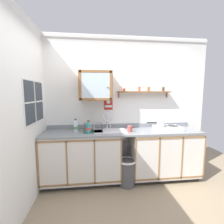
# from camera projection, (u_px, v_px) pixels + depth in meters

# --- Properties ---
(floor) EXTENTS (5.83, 5.83, 0.00)m
(floor) POSITION_uv_depth(u_px,v_px,m) (126.00, 190.00, 2.56)
(floor) COLOR gray
(floor) RESTS_ON ground
(back_wall) EXTENTS (3.43, 0.07, 2.66)m
(back_wall) POSITION_uv_depth(u_px,v_px,m) (121.00, 106.00, 3.02)
(back_wall) COLOR white
(back_wall) RESTS_ON ground
(side_wall_left) EXTENTS (0.05, 3.40, 2.66)m
(side_wall_left) POSITION_uv_depth(u_px,v_px,m) (21.00, 114.00, 1.94)
(side_wall_left) COLOR white
(side_wall_left) RESTS_ON ground
(lower_cabinet_run) EXTENTS (1.34, 0.57, 0.89)m
(lower_cabinet_run) POSITION_uv_depth(u_px,v_px,m) (82.00, 158.00, 2.74)
(lower_cabinet_run) COLOR black
(lower_cabinet_run) RESTS_ON ground
(lower_cabinet_run_right) EXTENTS (1.26, 0.57, 0.89)m
(lower_cabinet_run_right) POSITION_uv_depth(u_px,v_px,m) (163.00, 154.00, 2.91)
(lower_cabinet_run_right) COLOR black
(lower_cabinet_run_right) RESTS_ON ground
(countertop) EXTENTS (2.79, 0.59, 0.03)m
(countertop) POSITION_uv_depth(u_px,v_px,m) (123.00, 132.00, 2.77)
(countertop) COLOR gray
(countertop) RESTS_ON lower_cabinet_run
(backsplash) EXTENTS (2.79, 0.02, 0.08)m
(backsplash) POSITION_uv_depth(u_px,v_px,m) (121.00, 126.00, 3.03)
(backsplash) COLOR gray
(backsplash) RESTS_ON countertop
(sink) EXTENTS (0.57, 0.45, 0.49)m
(sink) POSITION_uv_depth(u_px,v_px,m) (110.00, 131.00, 2.78)
(sink) COLOR silver
(sink) RESTS_ON countertop
(hot_plate_stove) EXTENTS (0.48, 0.32, 0.07)m
(hot_plate_stove) POSITION_uv_depth(u_px,v_px,m) (167.00, 128.00, 2.85)
(hot_plate_stove) COLOR silver
(hot_plate_stove) RESTS_ON countertop
(saucepan) EXTENTS (0.35, 0.18, 0.08)m
(saucepan) POSITION_uv_depth(u_px,v_px,m) (161.00, 124.00, 2.85)
(saucepan) COLOR silver
(saucepan) RESTS_ON hot_plate_stove
(bottle_water_clear_0) EXTENTS (0.08, 0.08, 0.23)m
(bottle_water_clear_0) POSITION_uv_depth(u_px,v_px,m) (76.00, 126.00, 2.71)
(bottle_water_clear_0) COLOR silver
(bottle_water_clear_0) RESTS_ON countertop
(bottle_juice_amber_1) EXTENTS (0.07, 0.07, 0.22)m
(bottle_juice_amber_1) POSITION_uv_depth(u_px,v_px,m) (89.00, 125.00, 2.80)
(bottle_juice_amber_1) COLOR gold
(bottle_juice_amber_1) RESTS_ON countertop
(bottle_detergent_teal_2) EXTENTS (0.07, 0.07, 0.22)m
(bottle_detergent_teal_2) POSITION_uv_depth(u_px,v_px,m) (88.00, 128.00, 2.61)
(bottle_detergent_teal_2) COLOR teal
(bottle_detergent_teal_2) RESTS_ON countertop
(dish_rack) EXTENTS (0.34, 0.23, 0.17)m
(dish_rack) POSITION_uv_depth(u_px,v_px,m) (92.00, 130.00, 2.70)
(dish_rack) COLOR #26664C
(dish_rack) RESTS_ON countertop
(mug) EXTENTS (0.11, 0.10, 0.11)m
(mug) POSITION_uv_depth(u_px,v_px,m) (130.00, 129.00, 2.71)
(mug) COLOR #B24C47
(mug) RESTS_ON countertop
(wall_cabinet) EXTENTS (0.58, 0.34, 0.51)m
(wall_cabinet) POSITION_uv_depth(u_px,v_px,m) (96.00, 86.00, 2.73)
(wall_cabinet) COLOR brown
(spice_shelf) EXTENTS (1.02, 0.14, 0.23)m
(spice_shelf) POSITION_uv_depth(u_px,v_px,m) (145.00, 91.00, 2.94)
(spice_shelf) COLOR brown
(warning_sign) EXTENTS (0.17, 0.01, 0.24)m
(warning_sign) POSITION_uv_depth(u_px,v_px,m) (108.00, 104.00, 2.95)
(warning_sign) COLOR #B2261E
(window) EXTENTS (0.03, 0.73, 0.65)m
(window) POSITION_uv_depth(u_px,v_px,m) (34.00, 102.00, 2.30)
(window) COLOR #262D38
(trash_bin) EXTENTS (0.32, 0.32, 0.46)m
(trash_bin) POSITION_uv_depth(u_px,v_px,m) (127.00, 172.00, 2.67)
(trash_bin) COLOR #4C4C51
(trash_bin) RESTS_ON ground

